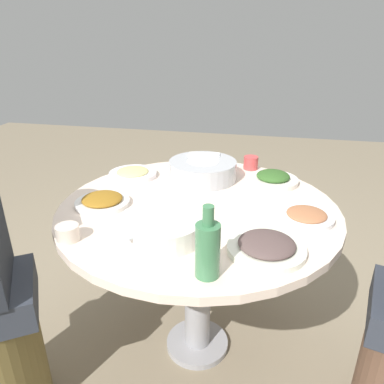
# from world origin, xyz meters

# --- Properties ---
(ground) EXTENTS (8.00, 8.00, 0.00)m
(ground) POSITION_xyz_m (0.00, 0.00, 0.00)
(ground) COLOR gray
(round_dining_table) EXTENTS (1.11, 1.11, 0.75)m
(round_dining_table) POSITION_xyz_m (0.00, 0.00, 0.63)
(round_dining_table) COLOR #99999E
(round_dining_table) RESTS_ON ground
(rice_bowl) EXTENTS (0.31, 0.31, 0.10)m
(rice_bowl) POSITION_xyz_m (-0.28, -0.03, 0.80)
(rice_bowl) COLOR #B2B5BA
(rice_bowl) RESTS_ON round_dining_table
(soup_bowl) EXTENTS (0.29, 0.29, 0.07)m
(soup_bowl) POSITION_xyz_m (0.26, -0.07, 0.79)
(soup_bowl) COLOR white
(soup_bowl) RESTS_ON round_dining_table
(dish_tofu_braise) EXTENTS (0.20, 0.20, 0.04)m
(dish_tofu_braise) POSITION_xyz_m (0.04, 0.41, 0.77)
(dish_tofu_braise) COLOR white
(dish_tofu_braise) RESTS_ON round_dining_table
(dish_stirfry) EXTENTS (0.22, 0.22, 0.04)m
(dish_stirfry) POSITION_xyz_m (0.08, -0.38, 0.77)
(dish_stirfry) COLOR white
(dish_stirfry) RESTS_ON round_dining_table
(dish_eggplant) EXTENTS (0.25, 0.25, 0.05)m
(dish_eggplant) POSITION_xyz_m (0.29, 0.27, 0.77)
(dish_eggplant) COLOR silver
(dish_eggplant) RESTS_ON round_dining_table
(dish_noodles) EXTENTS (0.23, 0.23, 0.04)m
(dish_noodles) POSITION_xyz_m (-0.25, -0.37, 0.77)
(dish_noodles) COLOR white
(dish_noodles) RESTS_ON round_dining_table
(dish_greens) EXTENTS (0.23, 0.23, 0.06)m
(dish_greens) POSITION_xyz_m (-0.30, 0.29, 0.78)
(dish_greens) COLOR silver
(dish_greens) RESTS_ON round_dining_table
(green_bottle) EXTENTS (0.07, 0.07, 0.22)m
(green_bottle) POSITION_xyz_m (0.45, 0.11, 0.84)
(green_bottle) COLOR #407B50
(green_bottle) RESTS_ON round_dining_table
(tea_cup_near) EXTENTS (0.08, 0.08, 0.05)m
(tea_cup_near) POSITION_xyz_m (0.35, -0.37, 0.78)
(tea_cup_near) COLOR beige
(tea_cup_near) RESTS_ON round_dining_table
(tea_cup_far) EXTENTS (0.07, 0.07, 0.06)m
(tea_cup_far) POSITION_xyz_m (-0.47, 0.18, 0.79)
(tea_cup_far) COLOR #CC4545
(tea_cup_far) RESTS_ON round_dining_table
(stool_for_diner_left) EXTENTS (0.32, 0.32, 0.47)m
(stool_for_diner_left) POSITION_xyz_m (0.45, -0.68, 0.23)
(stool_for_diner_left) COLOR brown
(stool_for_diner_left) RESTS_ON ground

